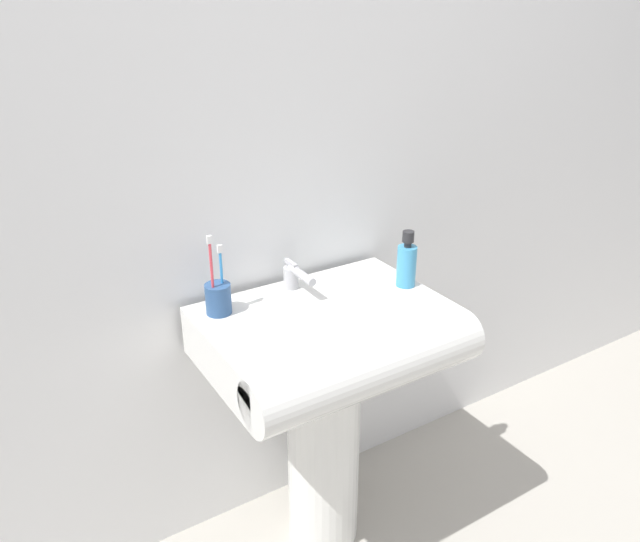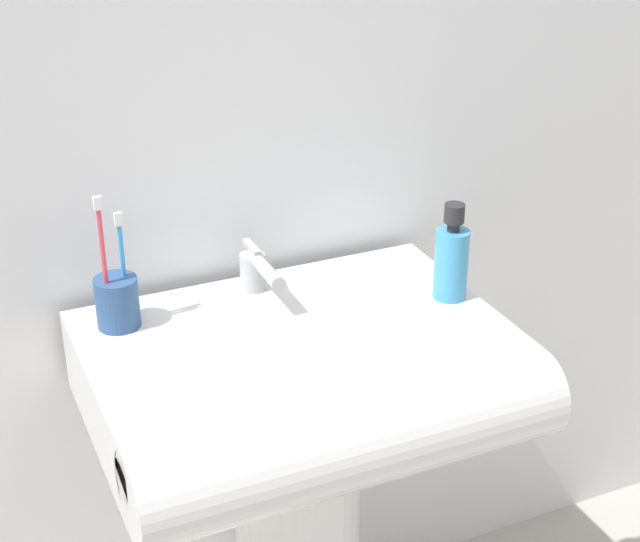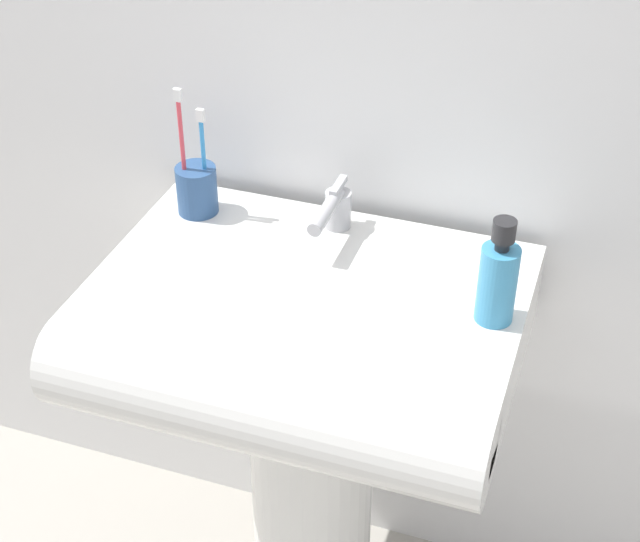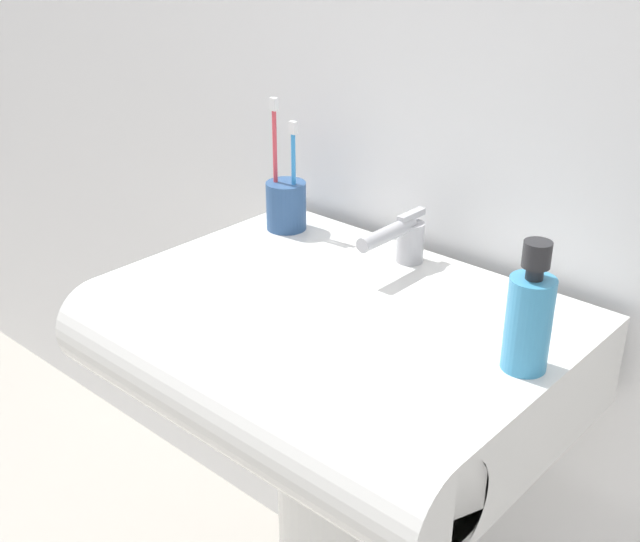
{
  "view_description": "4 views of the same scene",
  "coord_description": "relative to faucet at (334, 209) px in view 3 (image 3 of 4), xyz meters",
  "views": [
    {
      "loc": [
        -0.76,
        -1.2,
        1.52
      ],
      "look_at": [
        -0.01,
        0.01,
        0.88
      ],
      "focal_mm": 35.0,
      "sensor_mm": 36.0,
      "label": 1
    },
    {
      "loc": [
        -0.49,
        -1.18,
        1.5
      ],
      "look_at": [
        0.03,
        -0.02,
        0.87
      ],
      "focal_mm": 55.0,
      "sensor_mm": 36.0,
      "label": 2
    },
    {
      "loc": [
        0.39,
        -1.09,
        1.61
      ],
      "look_at": [
        0.01,
        0.0,
        0.79
      ],
      "focal_mm": 55.0,
      "sensor_mm": 36.0,
      "label": 3
    },
    {
      "loc": [
        0.63,
        -0.75,
        1.27
      ],
      "look_at": [
        -0.03,
        -0.02,
        0.81
      ],
      "focal_mm": 45.0,
      "sensor_mm": 36.0,
      "label": 4
    }
  ],
  "objects": [
    {
      "name": "faucet",
      "position": [
        0.0,
        0.0,
        0.0
      ],
      "size": [
        0.04,
        0.14,
        0.08
      ],
      "color": "#B7B7BC",
      "rests_on": "sink_basin"
    },
    {
      "name": "sink_basin",
      "position": [
        0.01,
        -0.19,
        -0.11
      ],
      "size": [
        0.62,
        0.47,
        0.13
      ],
      "color": "white",
      "rests_on": "sink_pedestal"
    },
    {
      "name": "soap_bottle",
      "position": [
        0.28,
        -0.14,
        0.02
      ],
      "size": [
        0.05,
        0.05,
        0.16
      ],
      "color": "#3F99CC",
      "rests_on": "sink_basin"
    },
    {
      "name": "toothbrush_cup",
      "position": [
        -0.23,
        -0.01,
        0.0
      ],
      "size": [
        0.07,
        0.07,
        0.22
      ],
      "color": "#2D5184",
      "rests_on": "sink_basin"
    },
    {
      "name": "sink_pedestal",
      "position": [
        0.01,
        -0.14,
        -0.49
      ],
      "size": [
        0.21,
        0.21,
        0.64
      ],
      "primitive_type": "cylinder",
      "color": "white",
      "rests_on": "ground"
    }
  ]
}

